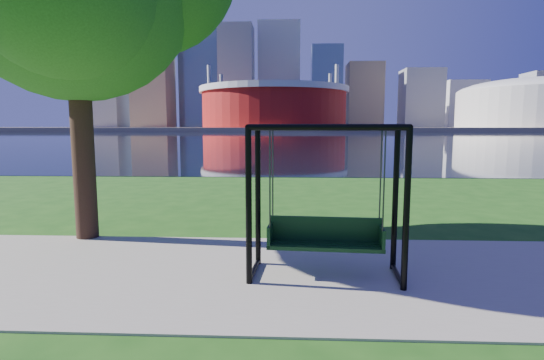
{
  "coord_description": "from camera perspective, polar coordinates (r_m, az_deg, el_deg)",
  "views": [
    {
      "loc": [
        0.06,
        -6.75,
        2.24
      ],
      "look_at": [
        -0.26,
        0.0,
        1.39
      ],
      "focal_mm": 28.0,
      "sensor_mm": 36.0,
      "label": 1
    }
  ],
  "objects": [
    {
      "name": "ground",
      "position": [
        7.11,
        2.1,
        -11.22
      ],
      "size": [
        900.0,
        900.0,
        0.0
      ],
      "primitive_type": "plane",
      "color": "#1E5114",
      "rests_on": "ground"
    },
    {
      "name": "path",
      "position": [
        6.63,
        2.05,
        -12.45
      ],
      "size": [
        120.0,
        4.0,
        0.03
      ],
      "primitive_type": "cube",
      "color": "#9E937F",
      "rests_on": "ground"
    },
    {
      "name": "river",
      "position": [
        108.77,
        2.64,
        5.96
      ],
      "size": [
        900.0,
        180.0,
        0.02
      ],
      "primitive_type": "cube",
      "color": "black",
      "rests_on": "ground"
    },
    {
      "name": "far_bank",
      "position": [
        312.75,
        2.66,
        6.91
      ],
      "size": [
        900.0,
        228.0,
        2.0
      ],
      "primitive_type": "cube",
      "color": "#937F60",
      "rests_on": "ground"
    },
    {
      "name": "stadium",
      "position": [
        242.25,
        0.28,
        9.98
      ],
      "size": [
        83.0,
        83.0,
        32.0
      ],
      "color": "maroon",
      "rests_on": "far_bank"
    },
    {
      "name": "arena",
      "position": [
        277.19,
        32.21,
        8.88
      ],
      "size": [
        84.0,
        84.0,
        26.56
      ],
      "color": "beige",
      "rests_on": "far_bank"
    },
    {
      "name": "skyline",
      "position": [
        327.9,
        1.94,
        13.03
      ],
      "size": [
        392.0,
        66.0,
        96.5
      ],
      "color": "gray",
      "rests_on": "far_bank"
    },
    {
      "name": "swing",
      "position": [
        6.3,
        7.22,
        -3.32
      ],
      "size": [
        2.29,
        1.11,
        2.28
      ],
      "rotation": [
        0.0,
        0.0,
        -0.07
      ],
      "color": "black",
      "rests_on": "ground"
    }
  ]
}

